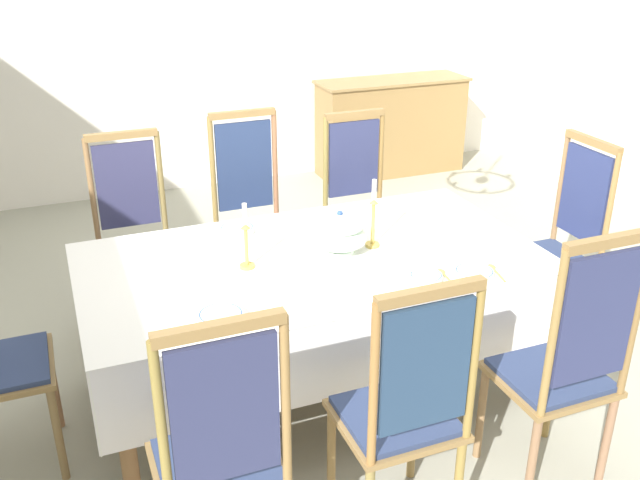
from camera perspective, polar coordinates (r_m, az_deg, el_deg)
name	(u,v)px	position (r m, az deg, el deg)	size (l,w,h in m)	color
ground	(301,376)	(3.92, -1.55, -10.91)	(6.79, 6.33, 0.04)	#9A9A89
back_wall	(166,4)	(6.35, -12.33, 18.14)	(6.79, 0.08, 3.24)	silver
dining_table	(312,271)	(3.41, -0.66, -2.52)	(2.16, 1.15, 0.78)	olive
tablecloth	(312,275)	(3.42, -0.66, -2.87)	(2.18, 1.17, 0.39)	white
chair_south_a	(221,454)	(2.50, -8.04, -16.79)	(0.44, 0.42, 1.19)	#8D6345
chair_north_a	(135,235)	(4.18, -14.74, 0.39)	(0.44, 0.42, 1.18)	olive
chair_south_b	(405,408)	(2.70, 6.88, -13.33)	(0.44, 0.42, 1.16)	olive
chair_north_b	(252,215)	(4.29, -5.54, 2.04)	(0.44, 0.42, 1.24)	#846141
chair_south_c	(565,363)	(3.05, 19.21, -9.34)	(0.44, 0.42, 1.23)	olive
chair_north_c	(361,203)	(4.53, 3.31, 3.03)	(0.44, 0.42, 1.17)	olive
chair_head_east	(560,242)	(4.17, 18.83, -0.15)	(0.42, 0.44, 1.19)	#91623F
soup_tureen	(340,232)	(3.38, 1.60, 0.63)	(0.27, 0.27, 0.22)	silver
candlestick_west	(246,243)	(3.23, -5.99, -0.25)	(0.07, 0.07, 0.32)	gold
candlestick_east	(373,220)	(3.43, 4.32, 1.61)	(0.07, 0.07, 0.35)	gold
bowl_near_left	(474,273)	(3.25, 12.36, -2.62)	(0.17, 0.17, 0.03)	silver
bowl_near_right	(426,277)	(3.17, 8.57, -2.98)	(0.15, 0.15, 0.03)	silver
bowl_far_left	(221,317)	(2.85, -8.02, -6.19)	(0.18, 0.18, 0.04)	silver
bowl_far_right	(237,229)	(3.64, -6.71, 0.86)	(0.17, 0.17, 0.04)	silver
spoon_primary	(494,269)	(3.34, 13.86, -2.26)	(0.05, 0.18, 0.01)	gold
spoon_secondary	(443,273)	(3.25, 9.95, -2.68)	(0.04, 0.18, 0.01)	gold
sideboard	(391,126)	(6.89, 5.74, 9.13)	(1.44, 0.48, 0.90)	olive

